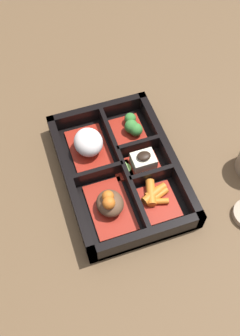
{
  "coord_description": "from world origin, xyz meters",
  "views": [
    {
      "loc": [
        -0.36,
        0.12,
        0.63
      ],
      "look_at": [
        0.0,
        0.0,
        0.03
      ],
      "focal_mm": 42.0,
      "sensor_mm": 36.0,
      "label": 1
    }
  ],
  "objects": [
    {
      "name": "bowl_greens",
      "position": [
        0.08,
        -0.05,
        0.02
      ],
      "size": [
        0.08,
        0.06,
        0.03
      ],
      "color": "maroon",
      "rests_on": "bento_base"
    },
    {
      "name": "bowl_carrots",
      "position": [
        -0.07,
        -0.04,
        0.02
      ],
      "size": [
        0.08,
        0.06,
        0.02
      ],
      "color": "maroon",
      "rests_on": "bento_base"
    },
    {
      "name": "bento_rim",
      "position": [
        -0.0,
        -0.0,
        0.02
      ],
      "size": [
        0.29,
        0.2,
        0.04
      ],
      "color": "black",
      "rests_on": "ground_plane"
    },
    {
      "name": "bowl_rice",
      "position": [
        0.06,
        0.04,
        0.03
      ],
      "size": [
        0.11,
        0.07,
        0.05
      ],
      "color": "maroon",
      "rests_on": "bento_base"
    },
    {
      "name": "ground_plane",
      "position": [
        0.0,
        0.0,
        0.0
      ],
      "size": [
        3.0,
        3.0,
        0.0
      ],
      "primitive_type": "plane",
      "color": "brown"
    },
    {
      "name": "bowl_stew",
      "position": [
        -0.06,
        0.04,
        0.03
      ],
      "size": [
        0.11,
        0.07,
        0.05
      ],
      "color": "maroon",
      "rests_on": "bento_base"
    },
    {
      "name": "bento_base",
      "position": [
        0.0,
        0.0,
        0.01
      ],
      "size": [
        0.29,
        0.2,
        0.01
      ],
      "color": "black",
      "rests_on": "ground_plane"
    },
    {
      "name": "bowl_tofu",
      "position": [
        -0.0,
        -0.05,
        0.02
      ],
      "size": [
        0.05,
        0.06,
        0.04
      ],
      "color": "maroon",
      "rests_on": "bento_base"
    },
    {
      "name": "bowl_pickles",
      "position": [
        0.0,
        -0.01,
        0.01
      ],
      "size": [
        0.04,
        0.03,
        0.01
      ],
      "color": "maroon",
      "rests_on": "bento_base"
    }
  ]
}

